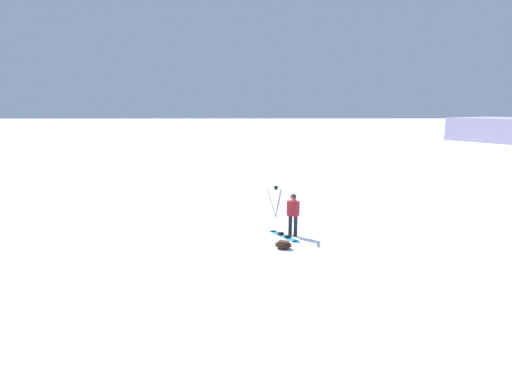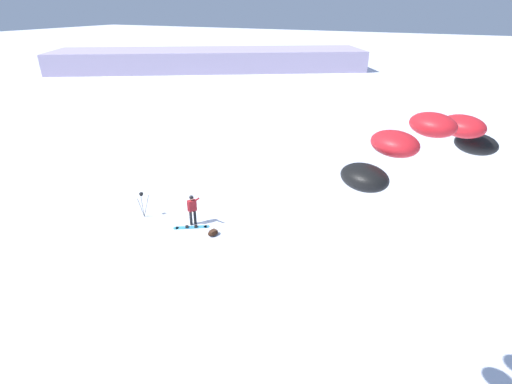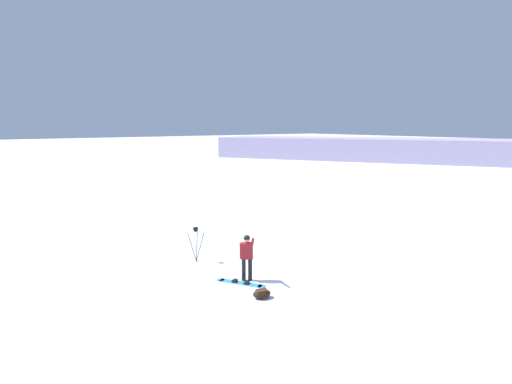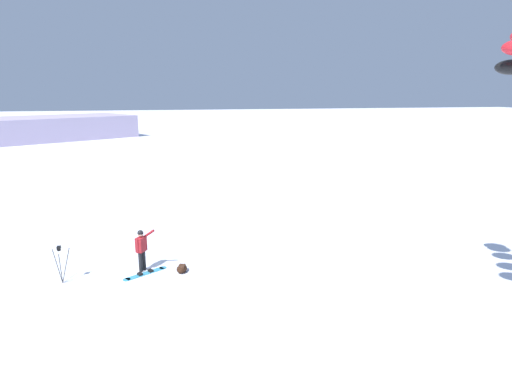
{
  "view_description": "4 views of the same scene",
  "coord_description": "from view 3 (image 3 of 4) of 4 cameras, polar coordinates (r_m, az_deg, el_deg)",
  "views": [
    {
      "loc": [
        -15.07,
        1.05,
        4.77
      ],
      "look_at": [
        -1.77,
        0.87,
        2.02
      ],
      "focal_mm": 29.26,
      "sensor_mm": 36.0,
      "label": 1
    },
    {
      "loc": [
        -10.39,
        13.43,
        10.03
      ],
      "look_at": [
        -5.23,
        2.8,
        4.31
      ],
      "focal_mm": 27.5,
      "sensor_mm": 36.0,
      "label": 2
    },
    {
      "loc": [
        -10.95,
        7.13,
        5.3
      ],
      "look_at": [
        -4.76,
        2.54,
        4.0
      ],
      "focal_mm": 28.58,
      "sensor_mm": 36.0,
      "label": 3
    },
    {
      "loc": [
        -0.9,
        15.21,
        6.6
      ],
      "look_at": [
        -3.93,
        2.07,
        3.45
      ],
      "focal_mm": 30.15,
      "sensor_mm": 36.0,
      "label": 4
    }
  ],
  "objects": [
    {
      "name": "ground_plane",
      "position": [
        14.1,
        -3.36,
        -12.55
      ],
      "size": [
        300.0,
        300.0,
        0.0
      ],
      "primitive_type": "plane",
      "color": "white"
    },
    {
      "name": "snowboarder",
      "position": [
        13.94,
        -1.29,
        -8.56
      ],
      "size": [
        0.75,
        0.48,
        1.63
      ],
      "color": "black",
      "rests_on": "ground_plane"
    },
    {
      "name": "snowboard",
      "position": [
        14.02,
        -2.15,
        -12.57
      ],
      "size": [
        1.57,
        1.06,
        0.1
      ],
      "color": "teal",
      "rests_on": "ground_plane"
    },
    {
      "name": "gear_bag_large",
      "position": [
        12.9,
        0.8,
        -14.02
      ],
      "size": [
        0.53,
        0.65,
        0.27
      ],
      "color": "black",
      "rests_on": "ground_plane"
    },
    {
      "name": "camera_tripod",
      "position": [
        15.94,
        -8.41,
        -6.28
      ],
      "size": [
        0.6,
        0.61,
        1.38
      ],
      "color": "#262628",
      "rests_on": "ground_plane"
    },
    {
      "name": "distant_ridge",
      "position": [
        63.17,
        17.65,
        5.73
      ],
      "size": [
        48.39,
        34.61,
        3.17
      ],
      "color": "#AC9DBD",
      "rests_on": "ground_plane"
    }
  ]
}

